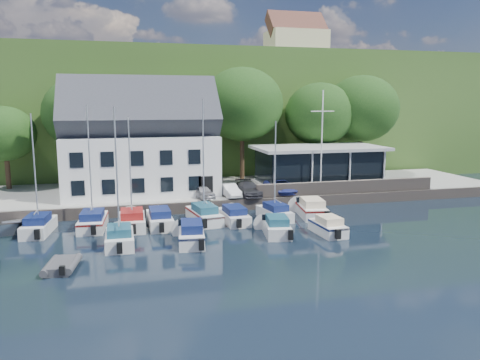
{
  "coord_description": "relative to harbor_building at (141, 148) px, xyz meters",
  "views": [
    {
      "loc": [
        -8.78,
        -28.7,
        9.61
      ],
      "look_at": [
        0.81,
        9.0,
        3.12
      ],
      "focal_mm": 35.0,
      "sensor_mm": 36.0,
      "label": 1
    }
  ],
  "objects": [
    {
      "name": "ground",
      "position": [
        7.0,
        -16.5,
        -5.35
      ],
      "size": [
        180.0,
        180.0,
        0.0
      ],
      "primitive_type": "plane",
      "color": "black",
      "rests_on": "ground"
    },
    {
      "name": "quay",
      "position": [
        7.0,
        1.0,
        -4.85
      ],
      "size": [
        60.0,
        13.0,
        1.0
      ],
      "primitive_type": "cube",
      "color": "gray",
      "rests_on": "ground"
    },
    {
      "name": "quay_face",
      "position": [
        7.0,
        -5.5,
        -4.85
      ],
      "size": [
        60.0,
        0.3,
        1.0
      ],
      "primitive_type": "cube",
      "color": "#685B53",
      "rests_on": "ground"
    },
    {
      "name": "hillside",
      "position": [
        7.0,
        45.5,
        2.65
      ],
      "size": [
        160.0,
        75.0,
        16.0
      ],
      "primitive_type": "cube",
      "color": "#2F4D1C",
      "rests_on": "ground"
    },
    {
      "name": "field_patch",
      "position": [
        15.0,
        53.5,
        10.8
      ],
      "size": [
        50.0,
        30.0,
        0.3
      ],
      "primitive_type": "cube",
      "color": "#4B5C2E",
      "rests_on": "hillside"
    },
    {
      "name": "farmhouse",
      "position": [
        29.0,
        35.5,
        14.75
      ],
      "size": [
        10.4,
        7.0,
        8.2
      ],
      "primitive_type": null,
      "color": "beige",
      "rests_on": "hillside"
    },
    {
      "name": "harbor_building",
      "position": [
        0.0,
        0.0,
        0.0
      ],
      "size": [
        14.4,
        8.2,
        8.7
      ],
      "primitive_type": null,
      "color": "white",
      "rests_on": "quay"
    },
    {
      "name": "club_pavilion",
      "position": [
        18.0,
        -0.5,
        -2.3
      ],
      "size": [
        13.2,
        7.2,
        4.1
      ],
      "primitive_type": null,
      "color": "black",
      "rests_on": "quay"
    },
    {
      "name": "seawall",
      "position": [
        19.0,
        -5.1,
        -3.75
      ],
      "size": [
        18.0,
        0.5,
        1.2
      ],
      "primitive_type": "cube",
      "color": "#685B53",
      "rests_on": "quay"
    },
    {
      "name": "gangway",
      "position": [
        -9.5,
        -7.5,
        -5.35
      ],
      "size": [
        1.2,
        6.0,
        1.4
      ],
      "primitive_type": null,
      "color": "silver",
      "rests_on": "ground"
    },
    {
      "name": "car_silver",
      "position": [
        5.16,
        -3.97,
        -3.77
      ],
      "size": [
        2.24,
        3.64,
        1.16
      ],
      "primitive_type": "imported",
      "rotation": [
        0.0,
        0.0,
        0.28
      ],
      "color": "#A7A6AB",
      "rests_on": "quay"
    },
    {
      "name": "car_white",
      "position": [
        7.72,
        -3.92,
        -3.76
      ],
      "size": [
        1.64,
        3.68,
        1.17
      ],
      "primitive_type": "imported",
      "rotation": [
        0.0,
        0.0,
        0.12
      ],
      "color": "silver",
      "rests_on": "quay"
    },
    {
      "name": "car_dgrey",
      "position": [
        9.57,
        -3.81,
        -3.72
      ],
      "size": [
        1.83,
        4.4,
        1.27
      ],
      "primitive_type": "imported",
      "rotation": [
        0.0,
        0.0,
        0.01
      ],
      "color": "#2F2E34",
      "rests_on": "quay"
    },
    {
      "name": "car_blue",
      "position": [
        12.85,
        -3.43,
        -3.65
      ],
      "size": [
        1.8,
        4.14,
        1.39
      ],
      "primitive_type": "imported",
      "rotation": [
        0.0,
        0.0,
        0.05
      ],
      "color": "navy",
      "rests_on": "quay"
    },
    {
      "name": "flagpole",
      "position": [
        16.5,
        -4.55,
        0.51
      ],
      "size": [
        2.33,
        0.2,
        9.72
      ],
      "primitive_type": null,
      "color": "white",
      "rests_on": "quay"
    },
    {
      "name": "tree_0",
      "position": [
        -12.94,
        5.42,
        -0.23
      ],
      "size": [
        6.03,
        6.03,
        8.25
      ],
      "primitive_type": null,
      "color": "black",
      "rests_on": "quay"
    },
    {
      "name": "tree_1",
      "position": [
        -5.4,
        5.06,
        1.23
      ],
      "size": [
        8.17,
        8.17,
        11.17
      ],
      "primitive_type": null,
      "color": "black",
      "rests_on": "quay"
    },
    {
      "name": "tree_2",
      "position": [
        4.96,
        5.73,
        1.36
      ],
      "size": [
        8.35,
        8.35,
        11.42
      ],
      "primitive_type": null,
      "color": "black",
      "rests_on": "quay"
    },
    {
      "name": "tree_3",
      "position": [
        11.43,
        5.75,
        1.88
      ],
      "size": [
        9.12,
        9.12,
        12.47
      ],
      "primitive_type": null,
      "color": "black",
      "rests_on": "quay"
    },
    {
      "name": "tree_4",
      "position": [
        20.38,
        4.88,
        1.07
      ],
      "size": [
        7.93,
        7.93,
        10.84
      ],
      "primitive_type": null,
      "color": "black",
      "rests_on": "quay"
    },
    {
      "name": "tree_5",
      "position": [
        25.64,
        4.83,
        1.52
      ],
      "size": [
        8.58,
        8.58,
        11.73
      ],
      "primitive_type": null,
      "color": "black",
      "rests_on": "quay"
    },
    {
      "name": "boat_r1_0",
      "position": [
        -7.96,
        -9.03,
        -0.88
      ],
      "size": [
        2.53,
        6.23,
        8.94
      ],
      "primitive_type": null,
      "rotation": [
        0.0,
        0.0,
        -0.11
      ],
      "color": "silver",
      "rests_on": "ground"
    },
    {
      "name": "boat_r1_1",
      "position": [
        -4.15,
        -8.64,
        -0.91
      ],
      "size": [
        2.5,
        6.54,
        8.88
      ],
      "primitive_type": null,
      "rotation": [
        0.0,
        0.0,
        -0.07
      ],
      "color": "silver",
      "rests_on": "ground"
    },
    {
      "name": "boat_r1_2",
      "position": [
        -1.22,
        -9.29,
        -0.78
      ],
      "size": [
        2.27,
        6.1,
        9.13
      ],
      "primitive_type": null,
      "rotation": [
        0.0,
        0.0,
        -0.02
      ],
      "color": "silver",
      "rests_on": "ground"
    },
    {
      "name": "boat_r1_3",
      "position": [
        0.88,
        -9.21,
        -4.61
      ],
      "size": [
        2.07,
        6.55,
        1.49
      ],
      "primitive_type": null,
      "rotation": [
        0.0,
        0.0,
        0.02
      ],
      "color": "silver",
      "rests_on": "ground"
    },
    {
      "name": "boat_r1_4",
      "position": [
        4.48,
        -8.75,
        -0.75
      ],
      "size": [
        2.96,
        7.0,
        9.19
      ],
      "primitive_type": null,
      "rotation": [
        0.0,
        0.0,
        0.16
      ],
      "color": "silver",
      "rests_on": "ground"
    },
    {
      "name": "boat_r1_5",
      "position": [
        6.79,
        -9.44,
        -4.66
      ],
      "size": [
        2.23,
        6.24,
        1.38
      ],
      "primitive_type": null,
      "rotation": [
        0.0,
        0.0,
        0.06
      ],
      "color": "silver",
      "rests_on": "ground"
    },
    {
      "name": "boat_r1_6",
      "position": [
        10.33,
        -9.25,
        -1.08
      ],
      "size": [
        2.61,
        5.98,
        8.54
      ],
      "primitive_type": null,
      "rotation": [
        0.0,
        0.0,
        0.14
      ],
      "color": "silver",
      "rests_on": "ground"
    },
    {
      "name": "boat_r1_7",
      "position": [
        13.68,
        -8.97,
        -4.57
      ],
      "size": [
        3.09,
        6.77,
        1.56
      ],
      "primitive_type": null,
      "rotation": [
        0.0,
        0.0,
        -0.15
      ],
      "color": "silver",
      "rests_on": "ground"
    },
    {
      "name": "boat_r2_1",
      "position": [
        -2.16,
        -13.68,
        -0.97
      ],
      "size": [
        2.02,
        5.75,
        8.76
      ],
      "primitive_type": null,
      "rotation": [
        0.0,
        0.0,
        0.0
      ],
      "color": "silver",
      "rests_on": "ground"
    },
    {
      "name": "boat_r2_2",
      "position": [
        2.64,
        -14.1,
        -4.58
      ],
      "size": [
        2.61,
        6.63,
        1.54
      ],
      "primitive_type": null,
      "rotation": [
        0.0,
        0.0,
        -0.12
      ],
      "color": "silver",
      "rests_on": "ground"
    },
    {
      "name": "boat_r2_3",
      "position": [
        8.99,
        -13.62,
        -4.64
      ],
      "size": [
        2.76,
        5.81,
        1.42
      ],
      "primitive_type": null,
      "rotation": [
        0.0,
        0.0,
        -0.16
      ],
      "color": "silver",
      "rests_on": "ground"
    },
    {
      "name": "boat_r2_4",
      "position": [
        12.72,
        -14.47,
        -4.65
      ],
      "size": [
        2.04,
        5.04,
        1.39
      ],
      "primitive_type": null,
      "rotation": [
        0.0,
        0.0,
        0.06
      ],
      "color": "silver",
      "rests_on": "ground"
    },
    {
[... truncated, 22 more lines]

